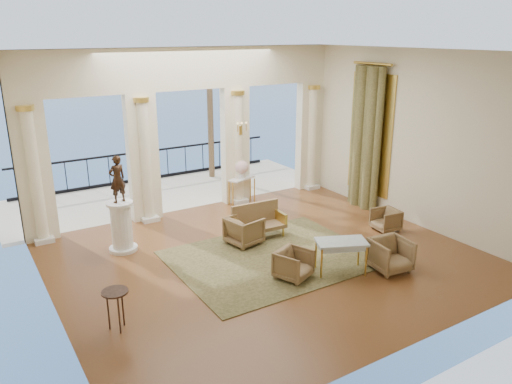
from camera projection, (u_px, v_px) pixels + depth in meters
floor at (267, 258)px, 11.26m from camera, size 9.00×9.00×0.00m
room_walls at (300, 142)px, 9.47m from camera, size 9.00×9.00×9.00m
arcade at (191, 120)px, 13.55m from camera, size 9.00×0.56×4.50m
terrace at (168, 193)px, 15.96m from camera, size 10.00×3.60×0.10m
balustrade at (149, 168)px, 17.11m from camera, size 9.00×0.06×1.03m
palm_tree at (209, 57)px, 16.34m from camera, size 2.00×2.00×4.50m
sea at (1, 123)px, 61.54m from camera, size 160.00×160.00×0.00m
curtain at (366, 138)px, 14.01m from camera, size 0.33×1.40×4.09m
window_frame at (371, 135)px, 14.08m from camera, size 0.04×1.60×3.40m
wall_sconce at (241, 130)px, 14.11m from camera, size 0.30×0.11×0.33m
rug at (272, 258)px, 11.27m from camera, size 4.35×3.39×0.02m
armchair_a at (294, 263)px, 10.27m from camera, size 0.84×0.82×0.68m
armchair_b at (391, 253)px, 10.59m from camera, size 0.83×0.79×0.77m
armchair_c at (386, 219)px, 12.75m from camera, size 0.63×0.67×0.62m
armchair_d at (244, 229)px, 11.92m from camera, size 0.82×0.86×0.76m
settee at (258, 221)px, 12.30m from camera, size 1.32×0.62×0.86m
game_table at (341, 244)px, 10.42m from camera, size 1.19×0.95×0.72m
pedestal at (122, 227)px, 11.50m from camera, size 0.65×0.65×1.19m
statue at (117, 179)px, 11.14m from camera, size 0.45×0.35×1.09m
console_table at (242, 182)px, 14.65m from camera, size 0.89×0.59×0.79m
urn at (242, 168)px, 14.52m from camera, size 0.40×0.40×0.53m
side_table at (115, 297)px, 8.40m from camera, size 0.45×0.45×0.73m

